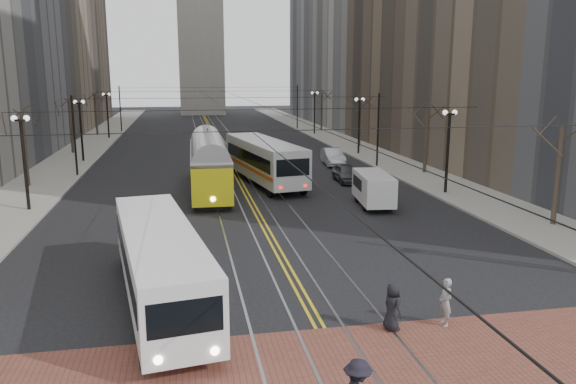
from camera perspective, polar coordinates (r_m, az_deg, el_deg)
name	(u,v)px	position (r m, az deg, el deg)	size (l,w,h in m)	color
ground	(314,316)	(20.07, 2.62, -12.49)	(260.00, 260.00, 0.00)	black
sidewalk_left	(82,152)	(64.21, -20.23, 3.85)	(5.00, 140.00, 0.15)	gray
sidewalk_right	(351,145)	(66.17, 6.39, 4.73)	(5.00, 140.00, 0.15)	gray
crosswalk_band	(346,375)	(16.63, 5.93, -18.04)	(25.00, 6.00, 0.01)	brown
streetcar_rails	(222,149)	(63.46, -6.72, 4.35)	(4.80, 130.00, 0.02)	gray
centre_lines	(222,149)	(63.46, -6.72, 4.36)	(0.42, 130.00, 0.01)	gold
building_left_far	(48,2)	(106.57, -23.17, 17.33)	(16.00, 20.00, 40.00)	brown
building_right_far	(343,8)	(108.58, 5.61, 18.08)	(16.00, 20.00, 40.00)	slate
lamp_posts	(235,141)	(47.04, -5.40, 5.18)	(27.60, 57.20, 5.60)	black
street_trees	(229,133)	(53.47, -6.05, 5.98)	(31.68, 53.28, 5.60)	#382D23
trolley_wires	(229,123)	(52.97, -6.04, 6.98)	(25.96, 120.00, 6.60)	black
transit_bus	(160,266)	(21.06, -12.87, -7.38)	(2.40, 11.50, 2.88)	silver
streetcar	(209,169)	(40.61, -8.03, 2.35)	(2.54, 13.67, 3.22)	yellow
rear_bus	(264,162)	(43.16, -2.45, 3.06)	(2.73, 12.56, 3.28)	#BCBCBC
cargo_van	(373,190)	(35.98, 8.66, 0.20)	(1.84, 4.79, 2.12)	silver
sedan_grey	(346,173)	(43.95, 5.96, 1.91)	(1.63, 4.06, 1.38)	#3E4146
sedan_silver	(333,157)	(52.04, 4.58, 3.59)	(1.63, 4.67, 1.54)	#B9BCC2
pedestrian_a	(392,307)	(19.07, 10.56, -11.39)	(0.78, 0.51, 1.60)	black
pedestrian_b	(445,302)	(19.78, 15.71, -10.71)	(0.60, 0.39, 1.64)	gray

